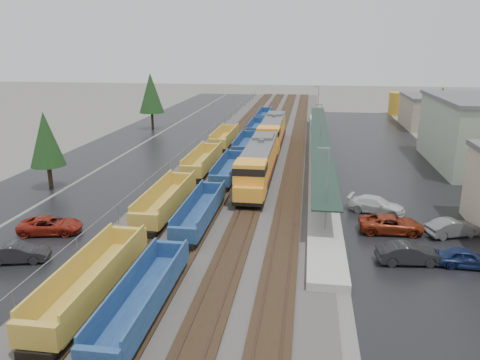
# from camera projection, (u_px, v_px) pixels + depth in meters

# --- Properties ---
(ballast_strip) EXTENTS (20.00, 160.00, 0.08)m
(ballast_strip) POSITION_uv_depth(u_px,v_px,m) (263.00, 142.00, 80.48)
(ballast_strip) COLOR #302D2B
(ballast_strip) RESTS_ON ground
(trackbed) EXTENTS (14.60, 160.00, 0.22)m
(trackbed) POSITION_uv_depth(u_px,v_px,m) (263.00, 142.00, 80.44)
(trackbed) COLOR black
(trackbed) RESTS_ON ground
(west_parking_lot) EXTENTS (10.00, 160.00, 0.02)m
(west_parking_lot) POSITION_uv_depth(u_px,v_px,m) (178.00, 140.00, 82.59)
(west_parking_lot) COLOR black
(west_parking_lot) RESTS_ON ground
(west_road) EXTENTS (9.00, 160.00, 0.02)m
(west_road) POSITION_uv_depth(u_px,v_px,m) (124.00, 138.00, 83.99)
(west_road) COLOR black
(west_road) RESTS_ON ground
(east_commuter_lot) EXTENTS (16.00, 100.00, 0.02)m
(east_commuter_lot) POSITION_uv_depth(u_px,v_px,m) (385.00, 160.00, 68.32)
(east_commuter_lot) COLOR black
(east_commuter_lot) RESTS_ON ground
(station_platform) EXTENTS (3.00, 80.00, 8.00)m
(station_platform) POSITION_uv_depth(u_px,v_px,m) (319.00, 153.00, 69.46)
(station_platform) COLOR #9E9B93
(station_platform) RESTS_ON ground
(chainlink_fence) EXTENTS (0.08, 160.04, 2.02)m
(chainlink_fence) POSITION_uv_depth(u_px,v_px,m) (206.00, 133.00, 79.89)
(chainlink_fence) COLOR gray
(chainlink_fence) RESTS_ON ground
(distant_hills) EXTENTS (301.00, 140.00, 25.20)m
(distant_hills) POSITION_uv_depth(u_px,v_px,m) (391.00, 81.00, 217.37)
(distant_hills) COLOR #475844
(distant_hills) RESTS_ON ground
(tree_west_near) EXTENTS (3.96, 3.96, 9.00)m
(tree_west_near) POSITION_uv_depth(u_px,v_px,m) (46.00, 139.00, 53.44)
(tree_west_near) COLOR #332316
(tree_west_near) RESTS_ON ground
(tree_west_far) EXTENTS (4.84, 4.84, 11.00)m
(tree_west_far) POSITION_uv_depth(u_px,v_px,m) (151.00, 93.00, 91.22)
(tree_west_far) COLOR #332316
(tree_west_far) RESTS_ON ground
(tree_east) EXTENTS (4.40, 4.40, 10.00)m
(tree_east) POSITION_uv_depth(u_px,v_px,m) (440.00, 110.00, 72.86)
(tree_east) COLOR #332316
(tree_east) RESTS_ON ground
(locomotive_lead) EXTENTS (3.27, 21.52, 4.87)m
(locomotive_lead) POSITION_uv_depth(u_px,v_px,m) (258.00, 164.00, 55.54)
(locomotive_lead) COLOR black
(locomotive_lead) RESTS_ON ground
(locomotive_trail) EXTENTS (3.27, 21.52, 4.87)m
(locomotive_trail) POSITION_uv_depth(u_px,v_px,m) (272.00, 132.00, 75.49)
(locomotive_trail) COLOR black
(locomotive_trail) RESTS_ON ground
(well_string_yellow) EXTENTS (2.79, 80.26, 2.47)m
(well_string_yellow) POSITION_uv_depth(u_px,v_px,m) (166.00, 201.00, 46.52)
(well_string_yellow) COLOR gold
(well_string_yellow) RESTS_ON ground
(well_string_blue) EXTENTS (2.47, 107.85, 2.19)m
(well_string_blue) POSITION_uv_depth(u_px,v_px,m) (229.00, 169.00, 58.76)
(well_string_blue) COLOR navy
(well_string_blue) RESTS_ON ground
(storage_tank) EXTENTS (5.28, 5.28, 5.28)m
(storage_tank) POSITION_uv_depth(u_px,v_px,m) (400.00, 104.00, 111.63)
(storage_tank) COLOR gold
(storage_tank) RESTS_ON ground
(parked_car_west_b) EXTENTS (2.68, 4.79, 1.49)m
(parked_car_west_b) POSITION_uv_depth(u_px,v_px,m) (18.00, 253.00, 36.06)
(parked_car_west_b) COLOR black
(parked_car_west_b) RESTS_ON ground
(parked_car_west_c) EXTENTS (3.63, 5.89, 1.52)m
(parked_car_west_c) POSITION_uv_depth(u_px,v_px,m) (51.00, 225.00, 41.55)
(parked_car_west_c) COLOR maroon
(parked_car_west_c) RESTS_ON ground
(parked_car_east_a) EXTENTS (2.26, 5.03, 1.60)m
(parked_car_east_a) POSITION_uv_depth(u_px,v_px,m) (409.00, 254.00, 35.79)
(parked_car_east_a) COLOR black
(parked_car_east_a) RESTS_ON ground
(parked_car_east_b) EXTENTS (2.86, 5.78, 1.58)m
(parked_car_east_b) POSITION_uv_depth(u_px,v_px,m) (391.00, 224.00, 41.72)
(parked_car_east_b) COLOR maroon
(parked_car_east_b) RESTS_ON ground
(parked_car_east_c) EXTENTS (3.82, 5.98, 1.61)m
(parked_car_east_c) POSITION_uv_depth(u_px,v_px,m) (376.00, 205.00, 46.69)
(parked_car_east_c) COLOR silver
(parked_car_east_c) RESTS_ON ground
(parked_car_east_d) EXTENTS (1.97, 4.44, 1.48)m
(parked_car_east_d) POSITION_uv_depth(u_px,v_px,m) (466.00, 258.00, 35.25)
(parked_car_east_d) COLOR #132048
(parked_car_east_d) RESTS_ON ground
(parked_car_east_e) EXTENTS (3.29, 4.98, 1.55)m
(parked_car_east_e) POSITION_uv_depth(u_px,v_px,m) (452.00, 228.00, 40.93)
(parked_car_east_e) COLOR #5B5F60
(parked_car_east_e) RESTS_ON ground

